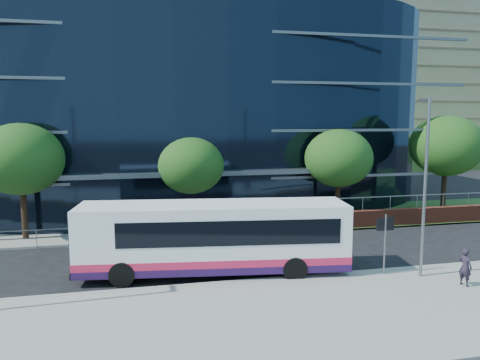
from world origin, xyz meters
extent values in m
plane|color=black|center=(0.00, 0.00, 0.00)|extent=(200.00, 200.00, 0.00)
cube|color=gray|center=(0.00, -5.00, 0.07)|extent=(80.00, 8.00, 0.15)
cube|color=gray|center=(0.00, -1.00, 0.08)|extent=(80.00, 0.25, 0.16)
cube|color=gold|center=(0.00, -0.80, 0.01)|extent=(80.00, 0.08, 0.01)
cube|color=gold|center=(0.00, -0.65, 0.01)|extent=(80.00, 0.08, 0.01)
cube|color=gray|center=(-6.00, 11.00, 0.05)|extent=(50.00, 8.00, 0.10)
cube|color=black|center=(-4.00, 24.00, 8.00)|extent=(38.00, 16.00, 16.00)
cube|color=#595E66|center=(-4.00, 9.50, 3.70)|extent=(22.00, 1.20, 0.30)
cube|color=slate|center=(-8.00, 7.00, 1.05)|extent=(24.00, 0.05, 0.05)
cube|color=slate|center=(-8.00, 7.00, 0.60)|extent=(24.00, 0.05, 0.05)
cylinder|color=slate|center=(-8.00, 7.00, 0.55)|extent=(0.04, 0.04, 1.10)
cube|color=#2D511E|center=(32.00, 56.00, 2.00)|extent=(60.00, 42.00, 4.00)
cube|color=gray|center=(32.00, 58.00, 17.00)|extent=(50.00, 12.00, 26.00)
cylinder|color=slate|center=(4.50, -1.60, 1.55)|extent=(0.08, 0.08, 2.80)
cube|color=black|center=(4.50, -1.58, 2.50)|extent=(0.85, 0.06, 0.60)
cylinder|color=black|center=(-13.00, 9.00, 1.65)|extent=(0.36, 0.36, 3.30)
ellipsoid|color=#143E11|center=(-13.00, 9.00, 4.88)|extent=(4.95, 4.95, 4.21)
cylinder|color=black|center=(-3.00, 9.50, 1.43)|extent=(0.36, 0.36, 2.86)
ellipsoid|color=#143E11|center=(-3.00, 9.50, 4.23)|extent=(4.29, 4.29, 3.65)
cylinder|color=black|center=(7.00, 9.00, 1.54)|extent=(0.36, 0.36, 3.08)
ellipsoid|color=#143E11|center=(7.00, 9.00, 4.55)|extent=(4.62, 4.62, 3.93)
cylinder|color=black|center=(16.00, 10.00, 1.76)|extent=(0.36, 0.36, 3.52)
ellipsoid|color=#143E11|center=(16.00, 10.00, 5.20)|extent=(5.28, 5.28, 4.49)
cylinder|color=black|center=(24.00, 40.00, 1.54)|extent=(0.36, 0.36, 3.08)
ellipsoid|color=#143E11|center=(24.00, 40.00, 4.55)|extent=(4.62, 4.62, 3.93)
cylinder|color=black|center=(40.00, 42.00, 1.43)|extent=(0.36, 0.36, 2.86)
ellipsoid|color=#143E11|center=(40.00, 42.00, 4.23)|extent=(4.29, 4.29, 3.65)
cylinder|color=slate|center=(6.00, -2.20, 4.15)|extent=(0.14, 0.14, 8.00)
cube|color=slate|center=(6.00, -1.85, 8.05)|extent=(0.15, 0.70, 0.12)
cube|color=white|center=(-3.04, 0.54, 1.87)|extent=(12.56, 4.36, 2.96)
cube|color=#291043|center=(-3.04, 0.54, 0.56)|extent=(12.58, 4.41, 0.34)
cube|color=#DF204A|center=(-3.04, 0.54, 0.89)|extent=(12.58, 4.41, 0.34)
cube|color=black|center=(-2.38, 0.46, 2.29)|extent=(10.12, 4.09, 1.12)
cube|color=black|center=(-9.17, 1.34, 2.01)|extent=(0.39, 2.39, 1.73)
cube|color=black|center=(-9.18, 1.34, 3.04)|extent=(0.40, 2.29, 0.45)
cube|color=yellow|center=(-9.19, 1.63, 3.04)|extent=(0.20, 1.22, 0.25)
cube|color=black|center=(-9.17, 1.34, 0.50)|extent=(0.45, 2.67, 0.27)
cylinder|color=black|center=(-7.20, -0.20, 0.56)|extent=(1.15, 0.48, 1.12)
cylinder|color=black|center=(0.34, -1.18, 0.56)|extent=(1.15, 0.48, 1.12)
imported|color=#251E2D|center=(7.12, -3.68, 0.97)|extent=(0.56, 0.69, 1.64)
camera|label=1|loc=(-6.51, -20.34, 7.33)|focal=35.00mm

